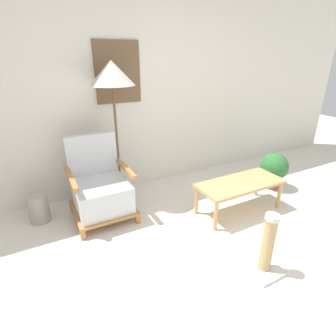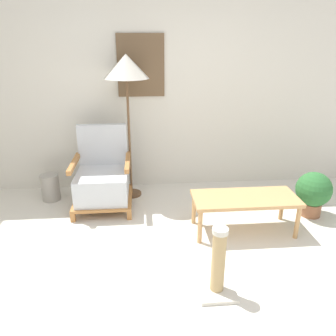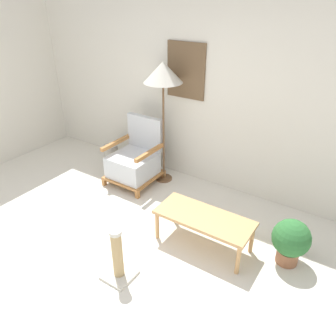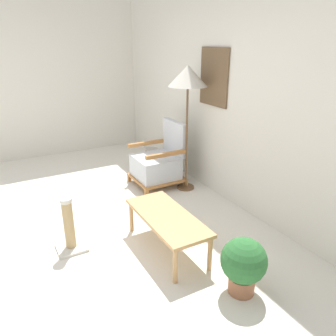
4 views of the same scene
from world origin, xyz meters
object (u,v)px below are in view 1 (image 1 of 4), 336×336
at_px(potted_plant, 274,169).
at_px(scratching_post, 267,250).
at_px(armchair, 101,190).
at_px(floor_lamp, 112,77).
at_px(vase, 39,208).
at_px(coffee_table, 240,186).

height_order(potted_plant, scratching_post, scratching_post).
height_order(armchair, floor_lamp, floor_lamp).
distance_m(armchair, scratching_post, 1.83).
bearing_deg(vase, armchair, -17.97).
relative_size(floor_lamp, potted_plant, 3.35).
xyz_separation_m(floor_lamp, potted_plant, (2.00, -0.69, -1.23)).
bearing_deg(coffee_table, potted_plant, 16.34).
bearing_deg(armchair, scratching_post, -56.63).
bearing_deg(vase, floor_lamp, 3.10).
relative_size(armchair, vase, 2.84).
height_order(armchair, coffee_table, armchair).
bearing_deg(scratching_post, armchair, 123.37).
distance_m(floor_lamp, vase, 1.68).
bearing_deg(floor_lamp, armchair, -139.76).
bearing_deg(potted_plant, armchair, 169.66).
distance_m(vase, potted_plant, 3.05).
xyz_separation_m(coffee_table, potted_plant, (0.85, 0.25, -0.05)).
bearing_deg(armchair, coffee_table, -24.53).
xyz_separation_m(potted_plant, scratching_post, (-1.31, -1.10, -0.07)).
relative_size(armchair, potted_plant, 1.81).
height_order(coffee_table, potted_plant, potted_plant).
height_order(armchair, potted_plant, armchair).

